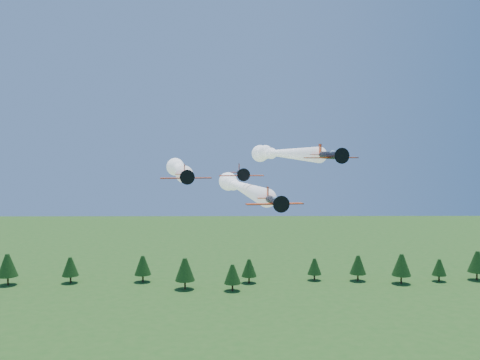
{
  "coord_description": "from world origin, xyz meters",
  "views": [
    {
      "loc": [
        -2.41,
        -76.09,
        49.18
      ],
      "look_at": [
        -1.78,
        0.0,
        44.41
      ],
      "focal_mm": 40.0,
      "sensor_mm": 36.0,
      "label": 1
    }
  ],
  "objects_px": {
    "plane_right": "(280,153)",
    "plane_slot": "(241,174)",
    "plane_lead": "(240,186)",
    "plane_left": "(179,169)"
  },
  "relations": [
    {
      "from": "plane_right",
      "to": "plane_slot",
      "type": "distance_m",
      "value": 22.42
    },
    {
      "from": "plane_slot",
      "to": "plane_lead",
      "type": "bearing_deg",
      "value": 85.75
    },
    {
      "from": "plane_lead",
      "to": "plane_right",
      "type": "bearing_deg",
      "value": 41.92
    },
    {
      "from": "plane_left",
      "to": "plane_right",
      "type": "xyz_separation_m",
      "value": [
        19.15,
        4.78,
        2.77
      ]
    },
    {
      "from": "plane_left",
      "to": "plane_slot",
      "type": "height_order",
      "value": "plane_left"
    },
    {
      "from": "plane_lead",
      "to": "plane_right",
      "type": "height_order",
      "value": "plane_right"
    },
    {
      "from": "plane_lead",
      "to": "plane_slot",
      "type": "xyz_separation_m",
      "value": [
        0.18,
        -10.9,
        2.76
      ]
    },
    {
      "from": "plane_left",
      "to": "plane_slot",
      "type": "xyz_separation_m",
      "value": [
        11.36,
        -16.05,
        -0.12
      ]
    },
    {
      "from": "plane_left",
      "to": "plane_right",
      "type": "height_order",
      "value": "plane_right"
    },
    {
      "from": "plane_lead",
      "to": "plane_left",
      "type": "relative_size",
      "value": 1.07
    }
  ]
}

